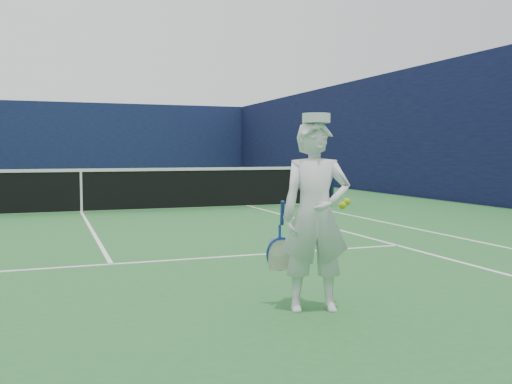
% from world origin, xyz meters
% --- Properties ---
extents(ground, '(80.00, 80.00, 0.00)m').
position_xyz_m(ground, '(0.00, 0.00, 0.00)').
color(ground, '#26642C').
rests_on(ground, ground).
extents(court_markings, '(11.03, 23.83, 0.01)m').
position_xyz_m(court_markings, '(0.00, 0.00, 0.00)').
color(court_markings, white).
rests_on(court_markings, ground).
extents(windscreen_fence, '(20.12, 36.12, 4.00)m').
position_xyz_m(windscreen_fence, '(0.00, 0.00, 2.00)').
color(windscreen_fence, '#10173A').
rests_on(windscreen_fence, ground).
extents(tennis_net, '(12.88, 0.09, 1.07)m').
position_xyz_m(tennis_net, '(0.00, 0.00, 0.55)').
color(tennis_net, '#141E4C').
rests_on(tennis_net, ground).
extents(tennis_player, '(0.73, 0.62, 1.71)m').
position_xyz_m(tennis_player, '(1.46, -9.07, 0.83)').
color(tennis_player, white).
rests_on(tennis_player, ground).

